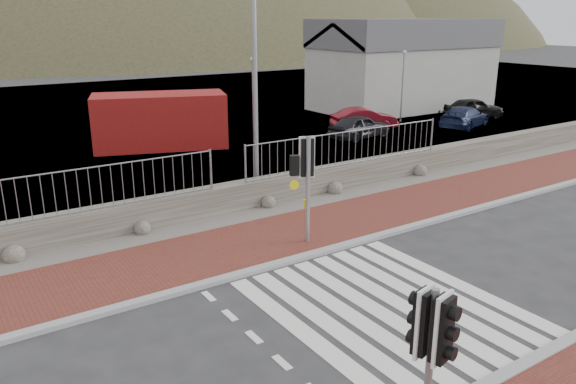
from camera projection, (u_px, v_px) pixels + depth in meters
ground at (386, 306)px, 12.06m from camera, size 220.00×220.00×0.00m
sidewalk_far at (275, 238)px, 15.63m from camera, size 40.00×3.00×0.08m
kerb_near at (507, 375)px, 9.66m from camera, size 40.00×0.25×0.12m
kerb_far at (306, 256)px, 14.43m from camera, size 40.00×0.25×0.12m
zebra_crossing at (386, 306)px, 12.06m from camera, size 4.62×5.60×0.01m
gravel_strip at (240, 218)px, 17.22m from camera, size 40.00×1.50×0.06m
stone_wall at (227, 198)px, 17.73m from camera, size 40.00×0.60×0.90m
railing at (228, 157)px, 17.20m from camera, size 18.07×0.07×1.22m
quay at (70, 118)px, 34.24m from camera, size 120.00×40.00×0.50m
harbor_building at (404, 64)px, 37.56m from camera, size 12.20×6.20×5.80m
hills_backdrop at (40, 201)px, 92.39m from camera, size 254.00×90.00×100.00m
traffic_signal_near at (432, 340)px, 7.31m from camera, size 0.42×0.31×2.65m
traffic_signal_far at (307, 167)px, 14.69m from camera, size 0.74×0.45×2.99m
streetlight at (259, 46)px, 17.89m from camera, size 1.90×0.26×8.96m
shipping_container at (160, 121)px, 26.39m from camera, size 6.54×4.36×2.52m
car_a at (359, 126)px, 28.54m from camera, size 3.70×1.87×1.21m
car_b at (364, 119)px, 30.73m from camera, size 3.81×2.25×1.19m
car_c at (464, 117)px, 31.33m from camera, size 4.37×2.81×1.18m
car_e at (474, 108)px, 34.13m from camera, size 3.93×2.41×1.25m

